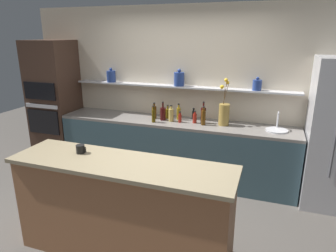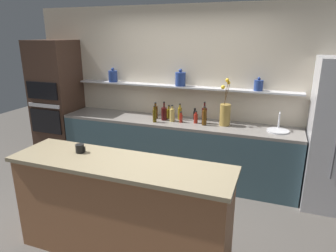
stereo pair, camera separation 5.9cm
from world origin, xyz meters
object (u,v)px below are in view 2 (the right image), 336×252
object	(u,v)px
bottle_oil_8	(155,115)
bottle_wine_9	(164,114)
flower_vase	(225,113)
bottle_spirit_10	(172,115)
coffee_mug	(80,148)
bottle_oil_2	(180,113)
bottle_spirit_6	(155,112)
bottle_sauce_11	(196,118)
oven_tower	(57,102)
bottle_sauce_1	(155,112)
bottle_wine_3	(204,115)
bottle_spirit_0	(204,117)
bottle_sauce_7	(195,115)
sink_fixture	(278,130)
bottle_oil_5	(169,113)
bottle_sauce_4	(181,118)

from	to	relation	value
bottle_oil_8	bottle_wine_9	xyz separation A→B (m)	(0.09, 0.15, -0.00)
flower_vase	bottle_wine_9	distance (m)	0.92
bottle_spirit_10	coffee_mug	bearing A→B (deg)	-102.51
bottle_oil_2	bottle_spirit_6	xyz separation A→B (m)	(-0.38, -0.06, 0.00)
bottle_sauce_11	coffee_mug	bearing A→B (deg)	-112.84
oven_tower	bottle_sauce_1	distance (m)	1.80
oven_tower	bottle_oil_2	world-z (taller)	oven_tower
coffee_mug	flower_vase	bearing A→B (deg)	57.17
oven_tower	bottle_spirit_10	bearing A→B (deg)	-0.69
bottle_oil_2	bottle_spirit_10	size ratio (longest dim) A/B	1.00
bottle_wine_3	bottle_wine_9	xyz separation A→B (m)	(-0.61, -0.04, -0.02)
bottle_wine_3	bottle_spirit_0	bearing A→B (deg)	-75.40
bottle_spirit_0	bottle_spirit_6	size ratio (longest dim) A/B	1.09
bottle_sauce_7	flower_vase	bearing A→B (deg)	-16.49
bottle_spirit_0	bottle_wine_3	distance (m)	0.09
sink_fixture	bottle_wine_9	bearing A→B (deg)	-179.51
bottle_sauce_1	bottle_wine_3	xyz separation A→B (m)	(0.82, -0.08, 0.04)
bottle_oil_5	bottle_wine_3	bearing A→B (deg)	-6.29
sink_fixture	bottle_sauce_4	size ratio (longest dim) A/B	1.78
coffee_mug	bottle_wine_3	bearing A→B (deg)	64.39
bottle_wine_3	bottle_sauce_7	xyz separation A→B (m)	(-0.18, 0.15, -0.05)
bottle_sauce_4	bottle_wine_3	bearing A→B (deg)	13.15
bottle_sauce_7	bottle_sauce_4	bearing A→B (deg)	-123.49
oven_tower	flower_vase	distance (m)	2.91
bottle_sauce_1	bottle_oil_5	distance (m)	0.24
bottle_sauce_1	bottle_sauce_7	xyz separation A→B (m)	(0.63, 0.06, -0.01)
bottle_oil_2	bottle_wine_9	distance (m)	0.24
oven_tower	bottle_wine_3	xyz separation A→B (m)	(2.61, 0.04, -0.00)
bottle_oil_8	bottle_wine_3	bearing A→B (deg)	15.60
bottle_sauce_1	bottle_spirit_6	world-z (taller)	bottle_spirit_6
oven_tower	bottle_spirit_10	xyz separation A→B (m)	(2.14, -0.03, -0.02)
bottle_sauce_11	bottle_oil_8	bearing A→B (deg)	-164.47
oven_tower	bottle_oil_5	bearing A→B (deg)	2.91
bottle_oil_5	bottle_sauce_11	distance (m)	0.47
sink_fixture	bottle_spirit_6	size ratio (longest dim) A/B	1.17
bottle_wine_9	coffee_mug	world-z (taller)	bottle_wine_9
bottle_spirit_0	bottle_oil_5	distance (m)	0.62
sink_fixture	bottle_wine_9	xyz separation A→B (m)	(-1.64, -0.01, 0.08)
flower_vase	bottle_wine_3	bearing A→B (deg)	-179.22
bottle_oil_2	bottle_spirit_10	world-z (taller)	same
sink_fixture	bottle_oil_8	size ratio (longest dim) A/B	1.16
bottle_oil_2	bottle_wine_3	xyz separation A→B (m)	(0.40, -0.06, 0.02)
bottle_sauce_7	bottle_wine_9	world-z (taller)	bottle_wine_9
bottle_sauce_4	bottle_wine_9	distance (m)	0.29
bottle_oil_5	bottle_spirit_6	bearing A→B (deg)	-163.76
flower_vase	bottle_sauce_4	world-z (taller)	flower_vase
bottle_oil_2	bottle_oil_8	world-z (taller)	bottle_oil_8
sink_fixture	bottle_oil_8	distance (m)	1.74
bottle_sauce_1	bottle_spirit_10	xyz separation A→B (m)	(0.34, -0.15, 0.02)
bottle_wine_3	coffee_mug	size ratio (longest dim) A/B	2.99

